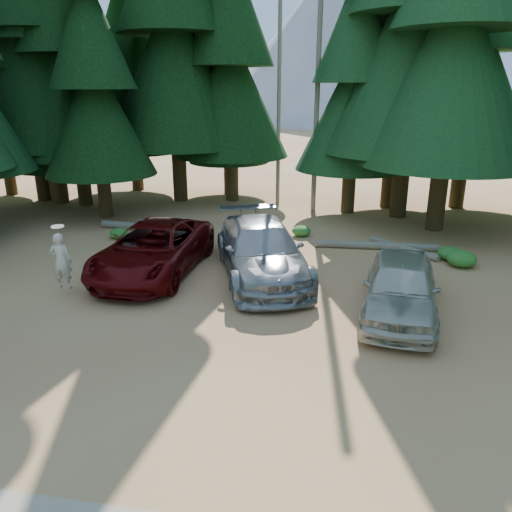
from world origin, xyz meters
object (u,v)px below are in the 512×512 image
(red_pickup, at_px, (153,249))
(log_right, at_px, (376,246))
(frisbee_player, at_px, (61,261))
(silver_minivan_right, at_px, (401,287))
(silver_minivan_center, at_px, (261,251))
(log_left, at_px, (147,228))
(log_mid, at_px, (403,248))

(red_pickup, distance_m, log_right, 8.48)
(frisbee_player, bearing_deg, silver_minivan_right, 174.57)
(silver_minivan_center, bearing_deg, log_left, 122.88)
(silver_minivan_center, height_order, frisbee_player, frisbee_player)
(silver_minivan_right, distance_m, log_mid, 5.86)
(log_mid, distance_m, log_right, 1.03)
(log_mid, bearing_deg, log_right, -140.23)
(silver_minivan_right, relative_size, log_left, 1.08)
(silver_minivan_center, distance_m, log_right, 5.36)
(silver_minivan_center, relative_size, log_left, 1.37)
(silver_minivan_center, height_order, log_left, silver_minivan_center)
(red_pickup, distance_m, silver_minivan_right, 8.07)
(silver_minivan_center, bearing_deg, log_mid, 16.31)
(silver_minivan_right, distance_m, log_left, 11.98)
(red_pickup, relative_size, log_left, 1.33)
(silver_minivan_right, bearing_deg, red_pickup, 172.56)
(silver_minivan_center, bearing_deg, log_right, 23.42)
(silver_minivan_center, xyz_separation_m, log_right, (3.90, 3.61, -0.75))
(log_right, bearing_deg, silver_minivan_center, -139.19)
(silver_minivan_right, xyz_separation_m, log_left, (-9.93, 6.67, -0.67))
(silver_minivan_right, relative_size, log_right, 1.04)
(red_pickup, height_order, frisbee_player, frisbee_player)
(log_left, distance_m, log_mid, 10.68)
(silver_minivan_center, xyz_separation_m, silver_minivan_right, (4.20, -2.24, -0.07))
(red_pickup, height_order, log_mid, red_pickup)
(frisbee_player, bearing_deg, log_mid, -157.18)
(red_pickup, height_order, silver_minivan_center, silver_minivan_center)
(red_pickup, xyz_separation_m, log_right, (7.51, 3.86, -0.69))
(log_mid, bearing_deg, silver_minivan_right, -53.18)
(silver_minivan_right, xyz_separation_m, frisbee_player, (-9.82, -0.28, 0.26))
(frisbee_player, distance_m, log_right, 11.36)
(red_pickup, height_order, silver_minivan_right, red_pickup)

